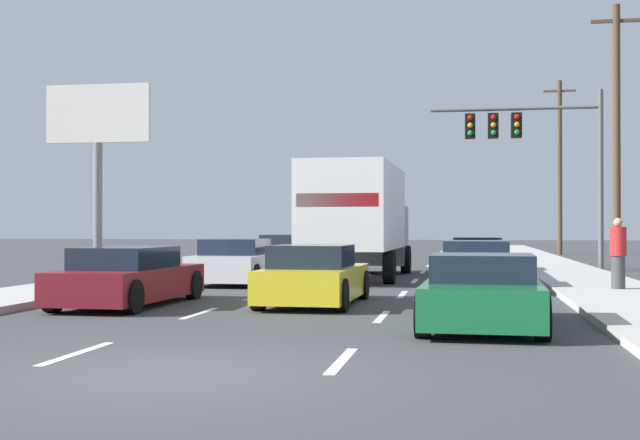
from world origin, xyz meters
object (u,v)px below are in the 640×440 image
(car_maroon, at_px, (128,278))
(box_truck, at_px, (359,215))
(car_white, at_px, (237,263))
(car_navy, at_px, (478,256))
(traffic_signal_mast, at_px, (522,137))
(car_red, at_px, (289,255))
(car_green, at_px, (483,294))
(pedestrian_near_corner, at_px, (618,253))
(utility_pole_far, at_px, (560,165))
(car_silver, at_px, (477,267))
(car_yellow, at_px, (314,278))
(utility_pole_mid, at_px, (617,134))
(roadside_billboard, at_px, (98,135))

(car_maroon, distance_m, box_truck, 10.24)
(car_white, xyz_separation_m, car_navy, (6.77, 7.08, -0.00))
(car_maroon, height_order, box_truck, box_truck)
(traffic_signal_mast, bearing_deg, car_red, -157.91)
(car_maroon, distance_m, car_green, 7.51)
(pedestrian_near_corner, bearing_deg, car_navy, 108.92)
(car_maroon, relative_size, utility_pole_far, 0.44)
(car_navy, xyz_separation_m, utility_pole_far, (4.95, 19.93, 4.58))
(car_white, bearing_deg, traffic_signal_mast, 50.99)
(car_navy, relative_size, car_silver, 0.89)
(car_maroon, bearing_deg, traffic_signal_mast, 62.33)
(car_yellow, height_order, utility_pole_mid, utility_pole_mid)
(car_white, relative_size, pedestrian_near_corner, 2.45)
(roadside_billboard, xyz_separation_m, pedestrian_near_corner, (18.42, -11.52, -4.41))
(car_red, xyz_separation_m, roadside_billboard, (-8.52, 2.41, 4.79))
(car_yellow, distance_m, car_green, 4.74)
(car_red, height_order, car_navy, car_red)
(box_truck, relative_size, traffic_signal_mast, 1.22)
(car_navy, distance_m, car_green, 16.25)
(car_yellow, distance_m, traffic_signal_mast, 17.75)
(car_red, bearing_deg, traffic_signal_mast, 22.09)
(utility_pole_mid, bearing_deg, roadside_billboard, 179.00)
(car_maroon, height_order, pedestrian_near_corner, pedestrian_near_corner)
(car_yellow, bearing_deg, box_truck, 91.02)
(utility_pole_mid, xyz_separation_m, pedestrian_near_corner, (-1.89, -11.17, -4.03))
(car_silver, distance_m, utility_pole_far, 28.76)
(pedestrian_near_corner, bearing_deg, utility_pole_far, 86.42)
(box_truck, height_order, car_silver, box_truck)
(car_maroon, height_order, traffic_signal_mast, traffic_signal_mast)
(car_navy, height_order, pedestrian_near_corner, pedestrian_near_corner)
(car_red, height_order, car_white, car_red)
(car_red, xyz_separation_m, traffic_signal_mast, (8.51, 3.45, 4.51))
(traffic_signal_mast, xyz_separation_m, utility_pole_far, (3.21, 16.50, 0.05))
(car_white, bearing_deg, car_yellow, -60.87)
(car_red, xyz_separation_m, pedestrian_near_corner, (9.90, -9.11, 0.38))
(roadside_billboard, bearing_deg, car_red, -15.79)
(utility_pole_far, bearing_deg, car_green, -98.07)
(car_maroon, height_order, car_yellow, car_yellow)
(traffic_signal_mast, bearing_deg, box_truck, -125.37)
(utility_pole_far, height_order, roadside_billboard, utility_pole_far)
(car_silver, relative_size, roadside_billboard, 0.63)
(car_green, xyz_separation_m, pedestrian_near_corner, (3.31, 7.10, 0.44))
(car_red, xyz_separation_m, car_white, (-0.00, -7.05, -0.01))
(box_truck, bearing_deg, car_red, 126.38)
(box_truck, bearing_deg, car_yellow, -88.98)
(car_navy, relative_size, utility_pole_mid, 0.43)
(car_red, bearing_deg, car_green, -67.87)
(utility_pole_mid, bearing_deg, pedestrian_near_corner, -99.59)
(car_red, relative_size, traffic_signal_mast, 0.68)
(car_navy, xyz_separation_m, roadside_billboard, (-15.29, 2.38, 4.80))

